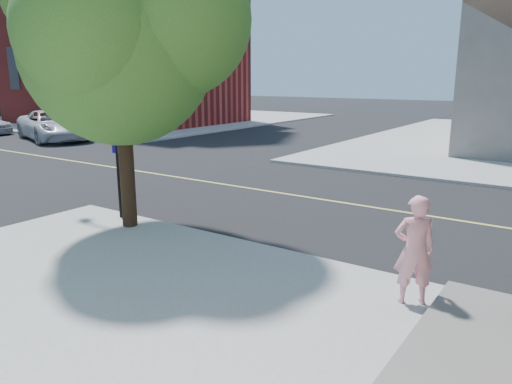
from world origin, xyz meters
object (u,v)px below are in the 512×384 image
Objects in this scene: man_on_phone at (414,250)px; car_a at (54,125)px; signal_pole at (67,93)px; street_tree at (122,25)px.

car_a is at bearing -53.37° from man_on_phone.
signal_pole is at bearing -103.52° from car_a.
car_a is at bearing 149.62° from signal_pole.
street_tree is 19.34m from car_a.
signal_pole is at bearing 172.37° from street_tree.
car_a is (-16.69, 9.03, -3.75)m from street_tree.
signal_pole reaches higher than car_a.
street_tree is 1.14× the size of car_a.
man_on_phone is 25.06m from car_a.
street_tree reaches higher than signal_pole.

